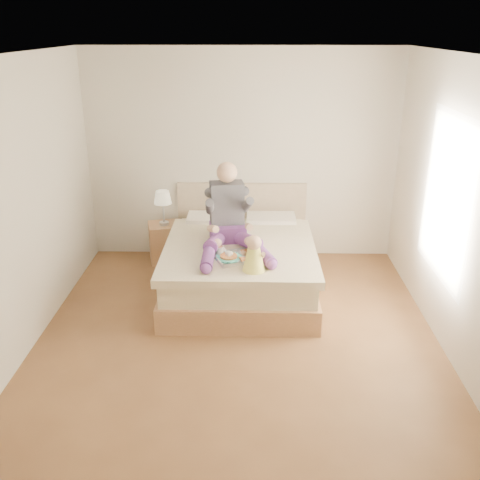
{
  "coord_description": "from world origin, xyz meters",
  "views": [
    {
      "loc": [
        0.13,
        -4.68,
        2.92
      ],
      "look_at": [
        0.01,
        0.65,
        0.77
      ],
      "focal_mm": 40.0,
      "sensor_mm": 36.0,
      "label": 1
    }
  ],
  "objects_px": {
    "nightstand": "(166,242)",
    "tray": "(237,255)",
    "adult": "(229,221)",
    "baby": "(254,256)",
    "bed": "(240,262)"
  },
  "relations": [
    {
      "from": "adult",
      "to": "tray",
      "type": "xyz_separation_m",
      "value": [
        0.1,
        -0.39,
        -0.24
      ]
    },
    {
      "from": "adult",
      "to": "tray",
      "type": "distance_m",
      "value": 0.47
    },
    {
      "from": "adult",
      "to": "tray",
      "type": "relative_size",
      "value": 2.07
    },
    {
      "from": "nightstand",
      "to": "baby",
      "type": "distance_m",
      "value": 2.03
    },
    {
      "from": "nightstand",
      "to": "adult",
      "type": "bearing_deg",
      "value": -59.85
    },
    {
      "from": "baby",
      "to": "tray",
      "type": "bearing_deg",
      "value": 131.02
    },
    {
      "from": "nightstand",
      "to": "tray",
      "type": "xyz_separation_m",
      "value": [
        0.98,
        -1.29,
        0.38
      ]
    },
    {
      "from": "baby",
      "to": "nightstand",
      "type": "bearing_deg",
      "value": 136.06
    },
    {
      "from": "bed",
      "to": "adult",
      "type": "distance_m",
      "value": 0.6
    },
    {
      "from": "bed",
      "to": "tray",
      "type": "bearing_deg",
      "value": -92.15
    },
    {
      "from": "nightstand",
      "to": "baby",
      "type": "bearing_deg",
      "value": -68.1
    },
    {
      "from": "nightstand",
      "to": "tray",
      "type": "height_order",
      "value": "tray"
    },
    {
      "from": "adult",
      "to": "bed",
      "type": "bearing_deg",
      "value": 42.98
    },
    {
      "from": "tray",
      "to": "baby",
      "type": "relative_size",
      "value": 1.51
    },
    {
      "from": "bed",
      "to": "nightstand",
      "type": "distance_m",
      "value": 1.25
    }
  ]
}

